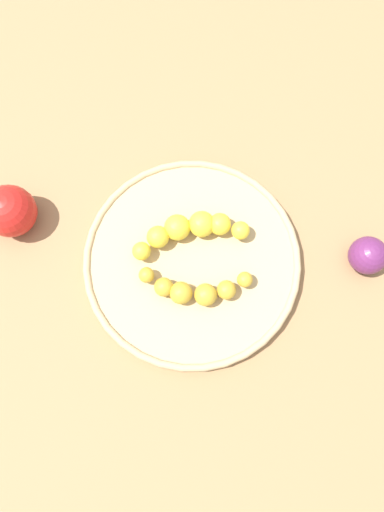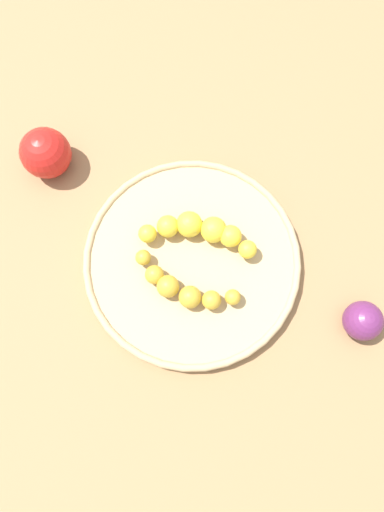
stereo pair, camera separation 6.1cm
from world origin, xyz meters
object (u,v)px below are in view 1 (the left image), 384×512
at_px(plum_purple, 368,255).
at_px(fruit_bowl, 192,261).
at_px(banana_yellow, 189,230).
at_px(banana_spotted, 195,289).
at_px(apple_red, 10,211).

bearing_deg(plum_purple, fruit_bowl, -72.60).
bearing_deg(banana_yellow, banana_spotted, 173.49).
bearing_deg(apple_red, banana_yellow, 100.07).
bearing_deg(banana_yellow, fruit_bowl, 174.36).
height_order(fruit_bowl, banana_yellow, banana_yellow).
bearing_deg(apple_red, fruit_bowl, 91.91).
xyz_separation_m(fruit_bowl, banana_spotted, (0.04, 0.02, 0.02)).
distance_m(banana_spotted, apple_red, 0.27).
height_order(banana_spotted, plum_purple, plum_purple).
xyz_separation_m(banana_yellow, apple_red, (0.04, -0.24, -0.00)).
bearing_deg(apple_red, banana_spotted, 83.14).
distance_m(fruit_bowl, banana_spotted, 0.05).
height_order(banana_spotted, apple_red, apple_red).
bearing_deg(fruit_bowl, banana_spotted, 21.48).
bearing_deg(plum_purple, banana_yellow, -81.37).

